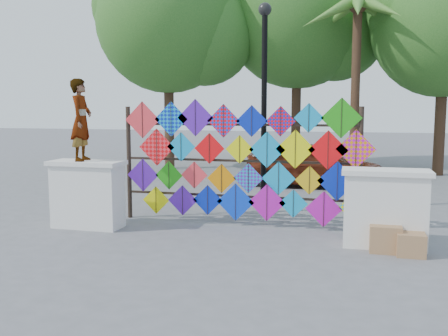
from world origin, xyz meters
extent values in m
plane|color=slate|center=(0.00, 0.00, 0.00)|extent=(80.00, 80.00, 0.00)
cube|color=white|center=(-2.70, -0.20, 0.60)|extent=(1.30, 0.55, 1.20)
cube|color=white|center=(-2.70, -0.20, 1.24)|extent=(1.40, 0.65, 0.08)
cube|color=white|center=(2.70, -0.20, 0.60)|extent=(1.30, 0.55, 1.20)
cube|color=white|center=(2.70, -0.20, 1.24)|extent=(1.40, 0.65, 0.08)
cylinder|color=black|center=(-2.30, 0.80, 1.15)|extent=(0.09, 0.09, 2.30)
cylinder|color=black|center=(2.30, 0.80, 1.15)|extent=(0.09, 0.09, 2.30)
cube|color=black|center=(0.00, 0.80, 0.55)|extent=(4.60, 0.04, 0.04)
cube|color=black|center=(0.00, 0.80, 1.25)|extent=(4.60, 0.04, 0.04)
cube|color=black|center=(0.00, 0.80, 1.95)|extent=(4.60, 0.04, 0.04)
cube|color=#F4353E|center=(-1.96, 0.74, 2.03)|extent=(0.74, 0.01, 0.74)
cube|color=black|center=(-1.96, 0.73, 2.03)|extent=(0.01, 0.01, 0.73)
cube|color=#0D95D2|center=(-1.34, 0.74, 2.05)|extent=(0.69, 0.01, 0.69)
cube|color=black|center=(-1.34, 0.73, 2.05)|extent=(0.01, 0.01, 0.68)
cube|color=#5418B4|center=(-0.84, 0.74, 2.08)|extent=(0.73, 0.01, 0.73)
cube|color=black|center=(-0.84, 0.73, 2.08)|extent=(0.01, 0.01, 0.72)
cube|color=#0938DB|center=(-0.27, 0.74, 2.02)|extent=(0.65, 0.01, 0.65)
cube|color=black|center=(-0.27, 0.73, 2.02)|extent=(0.01, 0.01, 0.64)
cube|color=#0721B5|center=(0.28, 0.74, 2.02)|extent=(0.61, 0.01, 0.61)
cube|color=black|center=(0.28, 0.73, 2.02)|extent=(0.01, 0.01, 0.60)
cube|color=#0721B5|center=(0.84, 0.74, 2.02)|extent=(0.57, 0.01, 0.57)
cube|color=black|center=(0.84, 0.73, 2.02)|extent=(0.01, 0.01, 0.56)
cube|color=#0D95D2|center=(1.36, 0.74, 2.09)|extent=(0.55, 0.01, 0.55)
cube|color=black|center=(1.36, 0.73, 2.09)|extent=(0.01, 0.01, 0.54)
cube|color=#1D9312|center=(1.95, 0.74, 2.09)|extent=(0.74, 0.01, 0.74)
cube|color=black|center=(1.95, 0.73, 2.09)|extent=(0.01, 0.01, 0.73)
cube|color=#F4353E|center=(-1.64, 0.70, 1.49)|extent=(0.75, 0.01, 0.75)
cube|color=black|center=(-1.64, 0.69, 1.49)|extent=(0.01, 0.01, 0.74)
cube|color=#0D95D2|center=(-1.13, 0.70, 1.51)|extent=(0.58, 0.01, 0.58)
cube|color=black|center=(-1.13, 0.69, 1.51)|extent=(0.01, 0.01, 0.57)
cube|color=red|center=(-0.54, 0.70, 1.49)|extent=(0.61, 0.01, 0.61)
cube|color=black|center=(-0.54, 0.69, 1.49)|extent=(0.01, 0.01, 0.59)
cube|color=#EFEB09|center=(0.06, 0.70, 1.48)|extent=(0.55, 0.01, 0.55)
cube|color=black|center=(0.06, 0.69, 1.48)|extent=(0.01, 0.01, 0.54)
cube|color=#0D95D2|center=(0.59, 0.70, 1.49)|extent=(0.70, 0.01, 0.70)
cube|color=black|center=(0.59, 0.69, 1.49)|extent=(0.01, 0.01, 0.68)
cube|color=#EFEB09|center=(1.13, 0.70, 1.51)|extent=(0.73, 0.01, 0.73)
cube|color=black|center=(1.13, 0.69, 1.51)|extent=(0.01, 0.01, 0.72)
cube|color=red|center=(1.72, 0.70, 1.50)|extent=(0.73, 0.01, 0.73)
cube|color=black|center=(1.72, 0.69, 1.50)|extent=(0.01, 0.01, 0.72)
cube|color=orange|center=(2.22, 0.70, 1.53)|extent=(0.72, 0.01, 0.72)
cube|color=black|center=(2.22, 0.69, 1.53)|extent=(0.01, 0.01, 0.71)
cube|color=#5418B4|center=(-1.93, 0.66, 0.92)|extent=(0.67, 0.01, 0.67)
cube|color=black|center=(-1.93, 0.65, 0.92)|extent=(0.01, 0.01, 0.66)
cube|color=#1D9312|center=(-1.37, 0.66, 0.93)|extent=(0.57, 0.01, 0.57)
cube|color=black|center=(-1.37, 0.65, 0.93)|extent=(0.01, 0.01, 0.56)
cube|color=#F4353E|center=(-0.84, 0.66, 0.96)|extent=(0.54, 0.01, 0.54)
cube|color=black|center=(-0.84, 0.65, 0.96)|extent=(0.01, 0.01, 0.53)
cube|color=orange|center=(-0.29, 0.66, 0.91)|extent=(0.58, 0.01, 0.58)
cube|color=black|center=(-0.29, 0.65, 0.91)|extent=(0.01, 0.01, 0.57)
cube|color=#5418B4|center=(0.24, 0.66, 0.93)|extent=(0.59, 0.01, 0.59)
cube|color=black|center=(0.24, 0.65, 0.93)|extent=(0.01, 0.01, 0.58)
cube|color=#0D95D2|center=(0.82, 0.66, 0.95)|extent=(0.64, 0.01, 0.64)
cube|color=black|center=(0.82, 0.65, 0.95)|extent=(0.01, 0.01, 0.63)
cube|color=gold|center=(1.40, 0.66, 0.94)|extent=(0.54, 0.01, 0.54)
cube|color=black|center=(1.40, 0.65, 0.94)|extent=(0.01, 0.01, 0.53)
cube|color=#0721B5|center=(1.91, 0.66, 0.94)|extent=(0.73, 0.01, 0.73)
cube|color=black|center=(1.91, 0.65, 0.94)|extent=(0.01, 0.01, 0.72)
cube|color=#EFEB09|center=(-1.64, 0.62, 0.43)|extent=(0.56, 0.01, 0.56)
cube|color=black|center=(-1.64, 0.61, 0.43)|extent=(0.01, 0.01, 0.55)
cube|color=#5418B4|center=(-1.08, 0.62, 0.45)|extent=(0.61, 0.01, 0.61)
cube|color=black|center=(-1.08, 0.61, 0.45)|extent=(0.01, 0.01, 0.60)
cube|color=#0721B5|center=(-0.56, 0.62, 0.48)|extent=(0.60, 0.01, 0.60)
cube|color=black|center=(-0.56, 0.61, 0.48)|extent=(0.01, 0.01, 0.59)
cube|color=#0938DB|center=(0.00, 0.62, 0.47)|extent=(0.74, 0.01, 0.74)
cube|color=black|center=(0.00, 0.61, 0.47)|extent=(0.01, 0.01, 0.72)
cube|color=#BD11AC|center=(0.61, 0.62, 0.48)|extent=(0.72, 0.01, 0.72)
cube|color=black|center=(0.61, 0.61, 0.48)|extent=(0.01, 0.01, 0.70)
cube|color=#0D95D2|center=(1.11, 0.62, 0.49)|extent=(0.54, 0.01, 0.54)
cube|color=black|center=(1.11, 0.61, 0.49)|extent=(0.01, 0.01, 0.53)
cube|color=#BD11AC|center=(1.67, 0.62, 0.41)|extent=(0.68, 0.01, 0.68)
cube|color=black|center=(1.67, 0.61, 0.41)|extent=(0.01, 0.01, 0.67)
cube|color=#0D95D2|center=(2.26, 0.62, 0.47)|extent=(0.64, 0.01, 0.64)
cube|color=black|center=(2.26, 0.61, 0.47)|extent=(0.01, 0.01, 0.63)
cylinder|color=#46291E|center=(-4.50, 9.00, 1.93)|extent=(0.36, 0.36, 3.85)
sphere|color=#20571B|center=(-4.50, 9.00, 5.41)|extent=(5.20, 5.20, 5.20)
sphere|color=#20571B|center=(-3.20, 9.30, 4.89)|extent=(3.64, 3.64, 3.64)
sphere|color=#20571B|center=(-5.54, 8.80, 5.93)|extent=(3.38, 3.38, 3.38)
cylinder|color=#46291E|center=(0.00, 11.00, 2.06)|extent=(0.36, 0.36, 4.12)
sphere|color=#20571B|center=(0.00, 11.00, 5.80)|extent=(5.60, 5.60, 5.60)
sphere|color=#20571B|center=(1.40, 11.30, 5.25)|extent=(3.92, 3.92, 3.92)
sphere|color=#20571B|center=(-1.12, 10.80, 6.37)|extent=(3.64, 3.64, 3.64)
cylinder|color=#46291E|center=(5.00, 9.50, 1.79)|extent=(0.36, 0.36, 3.58)
sphere|color=#20571B|center=(5.00, 9.50, 5.02)|extent=(4.80, 4.80, 4.80)
sphere|color=#20571B|center=(4.04, 9.30, 5.50)|extent=(3.12, 3.12, 3.12)
cylinder|color=#46291E|center=(2.20, 8.00, 2.75)|extent=(0.28, 0.28, 5.50)
sphere|color=#46291E|center=(2.20, 8.00, 5.50)|extent=(0.60, 0.60, 0.60)
cone|color=#367C29|center=(3.10, 8.00, 5.25)|extent=(1.82, 0.44, 1.16)
cone|color=#367C29|center=(2.84, 8.64, 5.25)|extent=(1.60, 1.60, 1.16)
cone|color=#367C29|center=(2.20, 8.90, 5.25)|extent=(0.44, 1.82, 1.16)
cone|color=#367C29|center=(1.56, 8.64, 5.25)|extent=(1.60, 1.60, 1.16)
cone|color=#367C29|center=(1.30, 8.00, 5.25)|extent=(1.82, 0.44, 1.16)
cone|color=#367C29|center=(1.56, 7.36, 5.25)|extent=(1.60, 1.60, 1.16)
cone|color=#367C29|center=(2.20, 7.10, 5.25)|extent=(0.44, 1.82, 1.16)
cone|color=#367C29|center=(2.84, 7.36, 5.25)|extent=(1.60, 1.60, 1.16)
imported|color=#99999E|center=(-2.78, -0.20, 2.05)|extent=(0.45, 0.61, 1.53)
imported|color=#5A1F0F|center=(1.10, 5.92, 0.66)|extent=(3.92, 1.66, 1.32)
cylinder|color=black|center=(0.30, 2.00, 2.10)|extent=(0.12, 0.12, 4.20)
sphere|color=black|center=(0.30, 2.00, 4.32)|extent=(0.28, 0.28, 0.28)
cube|color=#AA8452|center=(2.70, -0.48, 0.22)|extent=(0.49, 0.43, 0.43)
cube|color=#AA8452|center=(3.07, -0.62, 0.18)|extent=(0.42, 0.39, 0.36)
camera|label=1|loc=(2.14, -8.61, 2.27)|focal=40.00mm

